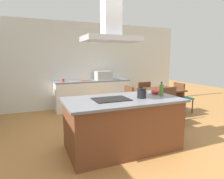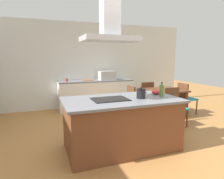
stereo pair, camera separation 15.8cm
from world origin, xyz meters
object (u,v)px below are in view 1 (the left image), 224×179
(mixing_bowl, at_px, (155,92))
(range_hood, at_px, (111,25))
(chair_facing_back_wall, at_px, (142,94))
(chair_at_right_end, at_px, (181,96))
(countertop_microwave, at_px, (103,75))
(coffee_mug_red, at_px, (63,80))
(tea_kettle, at_px, (142,93))
(chair_at_left_end, at_px, (125,101))
(olive_oil_bottle, at_px, (161,90))
(cooktop, at_px, (111,99))
(chair_facing_island, at_px, (171,103))
(dining_table, at_px, (155,93))
(cutting_board, at_px, (85,80))

(mixing_bowl, xyz_separation_m, range_hood, (-0.99, -0.14, 1.15))
(chair_facing_back_wall, bearing_deg, chair_at_right_end, -36.01)
(countertop_microwave, distance_m, coffee_mug_red, 1.28)
(tea_kettle, height_order, chair_at_left_end, tea_kettle)
(tea_kettle, relative_size, chair_at_left_end, 0.23)
(mixing_bowl, bearing_deg, olive_oil_bottle, -97.25)
(tea_kettle, bearing_deg, coffee_mug_red, 106.60)
(cooktop, height_order, chair_facing_island, cooktop)
(coffee_mug_red, distance_m, chair_at_left_end, 2.02)
(coffee_mug_red, bearing_deg, range_hood, -83.17)
(mixing_bowl, height_order, countertop_microwave, countertop_microwave)
(tea_kettle, height_order, chair_facing_back_wall, tea_kettle)
(tea_kettle, xyz_separation_m, dining_table, (1.33, 1.46, -0.32))
(chair_facing_back_wall, xyz_separation_m, range_hood, (-1.87, -2.03, 1.59))
(chair_at_left_end, relative_size, range_hood, 0.99)
(olive_oil_bottle, xyz_separation_m, chair_facing_island, (0.90, 0.77, -0.50))
(mixing_bowl, relative_size, chair_at_right_end, 0.19)
(mixing_bowl, height_order, cutting_board, mixing_bowl)
(chair_at_right_end, bearing_deg, chair_facing_island, -143.99)
(olive_oil_bottle, xyz_separation_m, countertop_microwave, (-0.03, 2.95, 0.03))
(tea_kettle, distance_m, dining_table, 2.00)
(tea_kettle, relative_size, countertop_microwave, 0.41)
(countertop_microwave, bearing_deg, dining_table, -58.32)
(cooktop, distance_m, mixing_bowl, 1.00)
(tea_kettle, relative_size, dining_table, 0.15)
(tea_kettle, height_order, olive_oil_bottle, olive_oil_bottle)
(countertop_microwave, bearing_deg, chair_facing_back_wall, -42.26)
(countertop_microwave, xyz_separation_m, range_hood, (-0.94, -2.88, 1.06))
(olive_oil_bottle, bearing_deg, range_hood, 175.61)
(chair_facing_back_wall, bearing_deg, dining_table, -90.00)
(chair_at_left_end, bearing_deg, chair_facing_back_wall, 36.01)
(coffee_mug_red, xyz_separation_m, chair_at_left_end, (1.30, -1.48, -0.44))
(coffee_mug_red, bearing_deg, mixing_bowl, -63.75)
(mixing_bowl, bearing_deg, dining_table, 54.34)
(coffee_mug_red, height_order, range_hood, range_hood)
(cooktop, relative_size, chair_at_right_end, 0.67)
(coffee_mug_red, bearing_deg, chair_at_left_end, -48.87)
(dining_table, distance_m, range_hood, 2.72)
(tea_kettle, height_order, dining_table, tea_kettle)
(dining_table, xyz_separation_m, chair_facing_island, (0.00, -0.67, -0.16))
(chair_facing_island, bearing_deg, chair_facing_back_wall, 90.00)
(cutting_board, distance_m, range_hood, 3.18)
(olive_oil_bottle, distance_m, coffee_mug_red, 3.20)
(cutting_board, bearing_deg, chair_at_left_end, -68.52)
(chair_facing_island, bearing_deg, dining_table, 90.00)
(cooktop, height_order, coffee_mug_red, coffee_mug_red)
(cooktop, bearing_deg, olive_oil_bottle, -4.39)
(cooktop, bearing_deg, coffee_mug_red, 96.83)
(coffee_mug_red, height_order, chair_at_right_end, coffee_mug_red)
(coffee_mug_red, height_order, chair_facing_island, coffee_mug_red)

